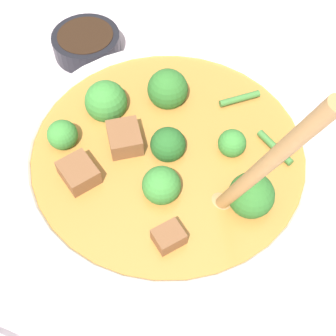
{
  "coord_description": "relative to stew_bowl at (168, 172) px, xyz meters",
  "views": [
    {
      "loc": [
        -0.2,
        0.17,
        0.47
      ],
      "look_at": [
        0.0,
        0.0,
        0.07
      ],
      "focal_mm": 50.0,
      "sensor_mm": 36.0,
      "label": 1
    }
  ],
  "objects": [
    {
      "name": "ground_plane",
      "position": [
        -0.0,
        -0.0,
        -0.06
      ],
      "size": [
        4.0,
        4.0,
        0.0
      ],
      "primitive_type": "plane",
      "color": "silver"
    },
    {
      "name": "stew_bowl",
      "position": [
        0.0,
        0.0,
        0.0
      ],
      "size": [
        0.3,
        0.3,
        0.29
      ],
      "color": "white",
      "rests_on": "ground_plane"
    },
    {
      "name": "condiment_bowl",
      "position": [
        0.26,
        -0.07,
        -0.04
      ],
      "size": [
        0.1,
        0.1,
        0.03
      ],
      "color": "black",
      "rests_on": "ground_plane"
    }
  ]
}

